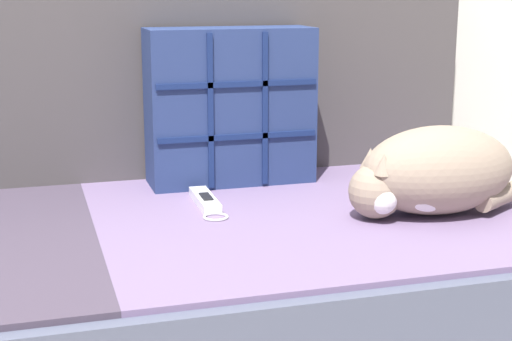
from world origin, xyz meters
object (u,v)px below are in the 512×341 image
(sleeping_cat, at_px, (432,173))
(game_remote_far, at_px, (206,201))
(couch, at_px, (18,324))
(throw_pillow_quilted, at_px, (230,106))

(sleeping_cat, bearing_deg, game_remote_far, 155.80)
(sleeping_cat, bearing_deg, couch, 171.42)
(throw_pillow_quilted, xyz_separation_m, sleeping_cat, (0.31, -0.36, -0.09))
(throw_pillow_quilted, bearing_deg, game_remote_far, -119.04)
(couch, height_order, sleeping_cat, sleeping_cat)
(sleeping_cat, xyz_separation_m, game_remote_far, (-0.41, 0.18, -0.07))
(throw_pillow_quilted, distance_m, game_remote_far, 0.26)
(couch, distance_m, game_remote_far, 0.43)
(sleeping_cat, relative_size, game_remote_far, 1.84)
(throw_pillow_quilted, relative_size, game_remote_far, 1.77)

